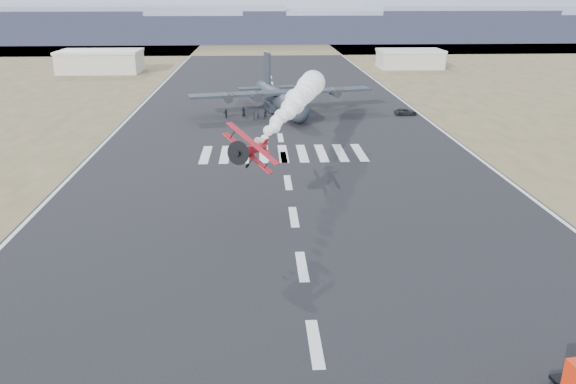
{
  "coord_description": "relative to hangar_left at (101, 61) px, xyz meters",
  "views": [
    {
      "loc": [
        -3.8,
        -34.15,
        23.96
      ],
      "look_at": [
        -0.8,
        21.19,
        4.0
      ],
      "focal_mm": 35.0,
      "sensor_mm": 36.0,
      "label": 1
    }
  ],
  "objects": [
    {
      "name": "transport_aircraft",
      "position": [
        52.8,
        -62.53,
        -0.56
      ],
      "size": [
        38.0,
        31.09,
        11.03
      ],
      "rotation": [
        0.0,
        0.0,
        0.22
      ],
      "color": "black",
      "rests_on": "ground"
    },
    {
      "name": "hangar_left",
      "position": [
        0.0,
        0.0,
        0.0
      ],
      "size": [
        24.5,
        14.5,
        6.7
      ],
      "color": "#ABA798",
      "rests_on": "ground"
    },
    {
      "name": "smoke_trail",
      "position": [
        55.76,
        -89.11,
        5.22
      ],
      "size": [
        12.29,
        41.46,
        4.34
      ],
      "rotation": [
        0.0,
        0.0,
        -0.25
      ],
      "color": "white"
    },
    {
      "name": "aerobatic_biplane",
      "position": [
        47.39,
        -122.57,
        4.9
      ],
      "size": [
        5.88,
        6.42,
        5.23
      ],
      "rotation": [
        0.0,
        0.59,
        -0.25
      ],
      "color": "red"
    },
    {
      "name": "scrub_far",
      "position": [
        52.0,
        85.0,
        -3.41
      ],
      "size": [
        500.0,
        80.0,
        0.0
      ],
      "primitive_type": "cube",
      "color": "brown",
      "rests_on": "ground"
    },
    {
      "name": "crew_b",
      "position": [
        49.69,
        -69.68,
        -2.49
      ],
      "size": [
        0.98,
        0.72,
        1.84
      ],
      "primitive_type": "imported",
      "rotation": [
        0.0,
        0.0,
        6.08
      ],
      "color": "black",
      "rests_on": "ground"
    },
    {
      "name": "ridge_seg_f",
      "position": [
        182.0,
        115.0,
        5.09
      ],
      "size": [
        150.0,
        50.0,
        17.0
      ],
      "primitive_type": "cube",
      "color": "gray",
      "rests_on": "ground"
    },
    {
      "name": "crew_h",
      "position": [
        45.36,
        -68.07,
        -2.62
      ],
      "size": [
        0.86,
        0.66,
        1.57
      ],
      "primitive_type": "imported",
      "rotation": [
        0.0,
        0.0,
        0.28
      ],
      "color": "black",
      "rests_on": "ground"
    },
    {
      "name": "ridge_seg_c",
      "position": [
        -13.0,
        115.0,
        5.09
      ],
      "size": [
        150.0,
        50.0,
        17.0
      ],
      "primitive_type": "cube",
      "color": "gray",
      "rests_on": "ground"
    },
    {
      "name": "support_vehicle",
      "position": [
        78.29,
        -67.52,
        -2.77
      ],
      "size": [
        4.65,
        2.23,
        1.28
      ],
      "primitive_type": "imported",
      "rotation": [
        0.0,
        0.0,
        1.6
      ],
      "color": "black",
      "rests_on": "ground"
    },
    {
      "name": "ridge_seg_e",
      "position": [
        117.0,
        115.0,
        4.09
      ],
      "size": [
        150.0,
        50.0,
        15.0
      ],
      "primitive_type": "cube",
      "color": "gray",
      "rests_on": "ground"
    },
    {
      "name": "crew_e",
      "position": [
        45.28,
        -66.42,
        -2.5
      ],
      "size": [
        0.9,
        0.57,
        1.82
      ],
      "primitive_type": "imported",
      "rotation": [
        0.0,
        0.0,
        6.26
      ],
      "color": "black",
      "rests_on": "ground"
    },
    {
      "name": "ridge_seg_d",
      "position": [
        52.0,
        115.0,
        3.09
      ],
      "size": [
        150.0,
        50.0,
        13.0
      ],
      "primitive_type": "cube",
      "color": "gray",
      "rests_on": "ground"
    },
    {
      "name": "runway_markings",
      "position": [
        52.0,
        -85.0,
        -3.4
      ],
      "size": [
        60.0,
        260.0,
        0.01
      ],
      "primitive_type": null,
      "color": "silver",
      "rests_on": "ground"
    },
    {
      "name": "crew_d",
      "position": [
        54.31,
        -67.75,
        -2.59
      ],
      "size": [
        1.05,
        1.01,
        1.64
      ],
      "primitive_type": "imported",
      "rotation": [
        0.0,
        0.0,
        0.73
      ],
      "color": "black",
      "rests_on": "ground"
    },
    {
      "name": "crew_f",
      "position": [
        41.79,
        -68.12,
        -2.55
      ],
      "size": [
        1.17,
        1.65,
        1.71
      ],
      "primitive_type": "imported",
      "rotation": [
        0.0,
        0.0,
        5.18
      ],
      "color": "black",
      "rests_on": "ground"
    },
    {
      "name": "hangar_right",
      "position": [
        98.0,
        5.0,
        -0.4
      ],
      "size": [
        20.5,
        12.5,
        5.9
      ],
      "color": "#ABA798",
      "rests_on": "ground"
    },
    {
      "name": "crew_g",
      "position": [
        48.19,
        -70.54,
        -2.52
      ],
      "size": [
        0.8,
        0.74,
        1.77
      ],
      "primitive_type": "imported",
      "rotation": [
        0.0,
        0.0,
        2.73
      ],
      "color": "black",
      "rests_on": "ground"
    },
    {
      "name": "crew_a",
      "position": [
        54.74,
        -68.16,
        -2.52
      ],
      "size": [
        0.74,
        0.65,
        1.78
      ],
      "primitive_type": "imported",
      "rotation": [
        0.0,
        0.0,
        0.2
      ],
      "color": "black",
      "rests_on": "ground"
    },
    {
      "name": "ground",
      "position": [
        52.0,
        -145.0,
        -3.41
      ],
      "size": [
        500.0,
        500.0,
        0.0
      ],
      "primitive_type": "plane",
      "color": "black",
      "rests_on": "ground"
    },
    {
      "name": "crew_c",
      "position": [
        47.33,
        -70.61,
        -2.58
      ],
      "size": [
        1.11,
        1.11,
        1.66
      ],
      "primitive_type": "imported",
      "rotation": [
        0.0,
        0.0,
        5.5
      ],
      "color": "black",
      "rests_on": "ground"
    }
  ]
}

